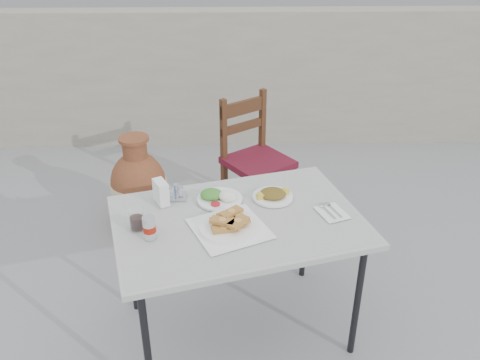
{
  "coord_description": "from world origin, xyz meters",
  "views": [
    {
      "loc": [
        0.03,
        -1.96,
        2.0
      ],
      "look_at": [
        0.08,
        0.09,
        0.88
      ],
      "focal_mm": 38.0,
      "sensor_mm": 36.0,
      "label": 1
    }
  ],
  "objects_px": {
    "cafe_table": "(238,227)",
    "condiment_caddy": "(176,193)",
    "napkin_holder": "(161,192)",
    "chair": "(255,158)",
    "pide_plate": "(230,223)",
    "salad_chopped_plate": "(273,195)",
    "salad_rice_plate": "(219,197)",
    "terracotta_urn": "(139,185)",
    "soda_can": "(149,228)",
    "cola_glass": "(137,220)"
  },
  "relations": [
    {
      "from": "condiment_caddy",
      "to": "chair",
      "type": "height_order",
      "value": "chair"
    },
    {
      "from": "salad_chopped_plate",
      "to": "terracotta_urn",
      "type": "relative_size",
      "value": 0.31
    },
    {
      "from": "cafe_table",
      "to": "pide_plate",
      "type": "xyz_separation_m",
      "value": [
        -0.04,
        -0.08,
        0.08
      ]
    },
    {
      "from": "salad_rice_plate",
      "to": "soda_can",
      "type": "relative_size",
      "value": 2.14
    },
    {
      "from": "salad_chopped_plate",
      "to": "terracotta_urn",
      "type": "distance_m",
      "value": 1.25
    },
    {
      "from": "soda_can",
      "to": "condiment_caddy",
      "type": "height_order",
      "value": "soda_can"
    },
    {
      "from": "soda_can",
      "to": "napkin_holder",
      "type": "relative_size",
      "value": 0.88
    },
    {
      "from": "salad_rice_plate",
      "to": "cafe_table",
      "type": "bearing_deg",
      "value": -61.85
    },
    {
      "from": "cafe_table",
      "to": "salad_chopped_plate",
      "type": "distance_m",
      "value": 0.26
    },
    {
      "from": "pide_plate",
      "to": "salad_chopped_plate",
      "type": "xyz_separation_m",
      "value": [
        0.22,
        0.27,
        -0.01
      ]
    },
    {
      "from": "pide_plate",
      "to": "salad_chopped_plate",
      "type": "distance_m",
      "value": 0.35
    },
    {
      "from": "cola_glass",
      "to": "condiment_caddy",
      "type": "bearing_deg",
      "value": 60.33
    },
    {
      "from": "cola_glass",
      "to": "soda_can",
      "type": "bearing_deg",
      "value": -48.59
    },
    {
      "from": "condiment_caddy",
      "to": "terracotta_urn",
      "type": "distance_m",
      "value": 0.99
    },
    {
      "from": "cafe_table",
      "to": "chair",
      "type": "height_order",
      "value": "chair"
    },
    {
      "from": "terracotta_urn",
      "to": "salad_rice_plate",
      "type": "bearing_deg",
      "value": -56.78
    },
    {
      "from": "napkin_holder",
      "to": "chair",
      "type": "relative_size",
      "value": 0.14
    },
    {
      "from": "cola_glass",
      "to": "napkin_holder",
      "type": "relative_size",
      "value": 0.82
    },
    {
      "from": "cafe_table",
      "to": "napkin_holder",
      "type": "distance_m",
      "value": 0.41
    },
    {
      "from": "cola_glass",
      "to": "chair",
      "type": "bearing_deg",
      "value": 63.31
    },
    {
      "from": "salad_chopped_plate",
      "to": "terracotta_urn",
      "type": "xyz_separation_m",
      "value": [
        -0.83,
        0.84,
        -0.41
      ]
    },
    {
      "from": "salad_chopped_plate",
      "to": "chair",
      "type": "distance_m",
      "value": 0.97
    },
    {
      "from": "cafe_table",
      "to": "cola_glass",
      "type": "relative_size",
      "value": 13.41
    },
    {
      "from": "soda_can",
      "to": "chair",
      "type": "xyz_separation_m",
      "value": [
        0.53,
        1.26,
        -0.3
      ]
    },
    {
      "from": "napkin_holder",
      "to": "pide_plate",
      "type": "bearing_deg",
      "value": -62.76
    },
    {
      "from": "pide_plate",
      "to": "napkin_holder",
      "type": "relative_size",
      "value": 3.5
    },
    {
      "from": "salad_chopped_plate",
      "to": "napkin_holder",
      "type": "xyz_separation_m",
      "value": [
        -0.55,
        -0.03,
        0.04
      ]
    },
    {
      "from": "salad_chopped_plate",
      "to": "condiment_caddy",
      "type": "height_order",
      "value": "condiment_caddy"
    },
    {
      "from": "pide_plate",
      "to": "condiment_caddy",
      "type": "distance_m",
      "value": 0.39
    },
    {
      "from": "cafe_table",
      "to": "napkin_holder",
      "type": "xyz_separation_m",
      "value": [
        -0.37,
        0.15,
        0.11
      ]
    },
    {
      "from": "salad_rice_plate",
      "to": "salad_chopped_plate",
      "type": "bearing_deg",
      "value": 3.83
    },
    {
      "from": "salad_rice_plate",
      "to": "chair",
      "type": "bearing_deg",
      "value": 76.51
    },
    {
      "from": "cafe_table",
      "to": "salad_rice_plate",
      "type": "relative_size",
      "value": 5.81
    },
    {
      "from": "salad_rice_plate",
      "to": "cola_glass",
      "type": "xyz_separation_m",
      "value": [
        -0.37,
        -0.23,
        0.02
      ]
    },
    {
      "from": "soda_can",
      "to": "salad_chopped_plate",
      "type": "bearing_deg",
      "value": 30.06
    },
    {
      "from": "soda_can",
      "to": "cola_glass",
      "type": "height_order",
      "value": "soda_can"
    },
    {
      "from": "napkin_holder",
      "to": "condiment_caddy",
      "type": "relative_size",
      "value": 1.15
    },
    {
      "from": "salad_rice_plate",
      "to": "salad_chopped_plate",
      "type": "relative_size",
      "value": 1.11
    },
    {
      "from": "soda_can",
      "to": "condiment_caddy",
      "type": "xyz_separation_m",
      "value": [
        0.08,
        0.34,
        -0.03
      ]
    },
    {
      "from": "napkin_holder",
      "to": "terracotta_urn",
      "type": "height_order",
      "value": "napkin_holder"
    },
    {
      "from": "condiment_caddy",
      "to": "terracotta_urn",
      "type": "xyz_separation_m",
      "value": [
        -0.35,
        0.83,
        -0.41
      ]
    },
    {
      "from": "salad_chopped_plate",
      "to": "soda_can",
      "type": "xyz_separation_m",
      "value": [
        -0.57,
        -0.33,
        0.04
      ]
    },
    {
      "from": "salad_chopped_plate",
      "to": "napkin_holder",
      "type": "distance_m",
      "value": 0.55
    },
    {
      "from": "cafe_table",
      "to": "condiment_caddy",
      "type": "xyz_separation_m",
      "value": [
        -0.31,
        0.2,
        0.07
      ]
    },
    {
      "from": "napkin_holder",
      "to": "cafe_table",
      "type": "bearing_deg",
      "value": -49.45
    },
    {
      "from": "soda_can",
      "to": "terracotta_urn",
      "type": "bearing_deg",
      "value": 102.64
    },
    {
      "from": "salad_rice_plate",
      "to": "condiment_caddy",
      "type": "xyz_separation_m",
      "value": [
        -0.22,
        0.03,
        0.0
      ]
    },
    {
      "from": "salad_chopped_plate",
      "to": "terracotta_urn",
      "type": "height_order",
      "value": "salad_chopped_plate"
    },
    {
      "from": "pide_plate",
      "to": "soda_can",
      "type": "xyz_separation_m",
      "value": [
        -0.35,
        -0.06,
        0.02
      ]
    },
    {
      "from": "cafe_table",
      "to": "salad_chopped_plate",
      "type": "relative_size",
      "value": 6.45
    }
  ]
}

